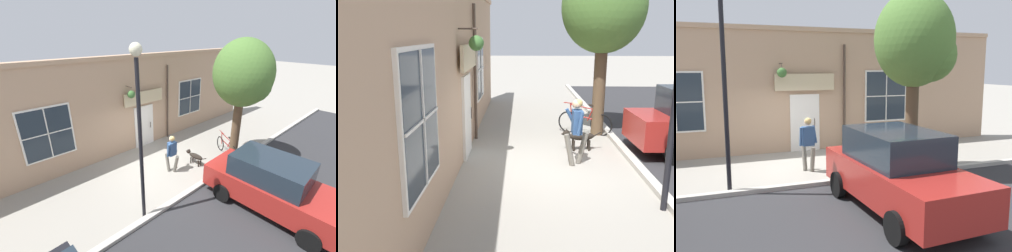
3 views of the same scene
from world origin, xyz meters
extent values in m
plane|color=gray|center=(0.00, 0.00, 0.00)|extent=(90.00, 90.00, 0.00)
cube|color=#B2ADA3|center=(2.00, 0.00, 0.06)|extent=(0.20, 28.00, 0.12)
cube|color=tan|center=(-2.35, 0.00, 2.18)|extent=(0.30, 18.00, 4.35)
cube|color=tan|center=(-2.35, 0.00, 4.43)|extent=(0.42, 18.00, 0.16)
cube|color=white|center=(-2.18, 0.79, 1.05)|extent=(0.10, 1.10, 2.10)
cube|color=#232D38|center=(-2.15, 0.79, 1.00)|extent=(0.03, 0.90, 1.90)
cylinder|color=#47382D|center=(-2.09, 1.14, 1.05)|extent=(0.03, 0.03, 0.30)
cube|color=beige|center=(-2.08, 0.79, 2.55)|extent=(0.08, 2.20, 0.60)
cylinder|color=#47382D|center=(-2.12, 2.33, 1.96)|extent=(0.09, 0.09, 3.92)
cylinder|color=#47382D|center=(-1.96, -0.10, 3.21)|extent=(0.44, 0.04, 0.04)
cylinder|color=#47382D|center=(-1.78, -0.10, 3.03)|extent=(0.01, 0.01, 0.34)
cone|color=#2D2823|center=(-1.78, -0.10, 2.81)|extent=(0.32, 0.32, 0.18)
sphere|color=#3D6B33|center=(-1.78, -0.10, 2.90)|extent=(0.34, 0.34, 0.34)
cube|color=white|center=(-2.18, -3.56, 1.95)|extent=(0.08, 1.82, 2.02)
cube|color=#232D38|center=(-2.15, -3.56, 1.95)|extent=(0.03, 1.70, 1.90)
cube|color=white|center=(-2.13, -3.56, 1.95)|extent=(0.04, 0.04, 1.90)
cube|color=white|center=(-2.13, -3.56, 1.95)|extent=(0.04, 1.70, 0.04)
cube|color=white|center=(-2.18, 4.12, 1.95)|extent=(0.08, 1.82, 2.02)
cube|color=#232D38|center=(-2.15, 4.12, 1.95)|extent=(0.03, 1.70, 1.90)
cube|color=white|center=(-2.13, 4.12, 1.95)|extent=(0.04, 0.04, 1.90)
cube|color=white|center=(-2.13, 4.12, 1.95)|extent=(0.04, 1.70, 0.04)
cylinder|color=#6B665B|center=(0.39, 0.07, 0.39)|extent=(0.29, 0.13, 0.79)
cylinder|color=#6B665B|center=(0.72, 0.23, 0.39)|extent=(0.29, 0.13, 0.79)
cube|color=#2D4C7A|center=(0.56, 0.15, 1.07)|extent=(0.22, 0.34, 0.57)
sphere|color=tan|center=(0.54, 0.15, 1.50)|extent=(0.21, 0.21, 0.21)
sphere|color=tan|center=(0.57, 0.15, 1.52)|extent=(0.20, 0.20, 0.20)
cylinder|color=#2D4C7A|center=(0.60, -0.08, 1.07)|extent=(0.16, 0.08, 0.57)
cylinder|color=#2D4C7A|center=(0.46, 0.38, 1.09)|extent=(0.33, 0.08, 0.52)
ellipsoid|color=black|center=(0.87, 1.30, 0.40)|extent=(0.72, 0.30, 0.22)
cylinder|color=black|center=(0.67, 1.21, 0.15)|extent=(0.06, 0.06, 0.30)
cylinder|color=black|center=(0.66, 1.36, 0.15)|extent=(0.06, 0.06, 0.30)
cylinder|color=black|center=(1.09, 1.24, 0.15)|extent=(0.06, 0.06, 0.30)
cylinder|color=black|center=(1.08, 1.39, 0.15)|extent=(0.06, 0.06, 0.30)
sphere|color=black|center=(0.46, 1.27, 0.48)|extent=(0.19, 0.19, 0.19)
cone|color=black|center=(0.35, 1.26, 0.46)|extent=(0.11, 0.10, 0.09)
cone|color=black|center=(0.47, 1.22, 0.57)|extent=(0.06, 0.06, 0.07)
cone|color=black|center=(0.47, 1.32, 0.57)|extent=(0.06, 0.06, 0.07)
cylinder|color=black|center=(1.30, 1.33, 0.45)|extent=(0.21, 0.05, 0.14)
cylinder|color=brown|center=(1.63, 3.02, 1.50)|extent=(0.37, 0.37, 3.01)
ellipsoid|color=#4C7533|center=(1.63, 3.02, 3.88)|extent=(2.48, 2.23, 2.73)
sphere|color=#4C7533|center=(1.92, 3.34, 3.44)|extent=(1.57, 1.57, 1.57)
torus|color=black|center=(0.76, 3.25, 0.33)|extent=(0.63, 0.39, 0.70)
torus|color=black|center=(1.73, 2.86, 0.33)|extent=(0.63, 0.39, 0.70)
cylinder|color=maroon|center=(1.25, 3.05, 0.53)|extent=(0.93, 0.40, 0.18)
cylinder|color=maroon|center=(1.42, 2.99, 0.67)|extent=(0.22, 0.12, 0.48)
cylinder|color=maroon|center=(1.20, 3.07, 0.85)|extent=(0.78, 0.34, 0.16)
cylinder|color=maroon|center=(0.84, 3.22, 0.65)|extent=(0.12, 0.08, 0.58)
cylinder|color=maroon|center=(0.80, 3.23, 0.95)|extent=(0.41, 0.25, 0.03)
ellipsoid|color=black|center=(1.42, 2.99, 0.93)|extent=(0.27, 0.18, 0.09)
cube|color=maroon|center=(4.30, 1.13, 0.69)|extent=(4.36, 1.92, 0.76)
cube|color=#1E2833|center=(4.09, 1.12, 1.41)|extent=(2.29, 1.63, 0.68)
cylinder|color=black|center=(5.60, 2.06, 0.31)|extent=(0.63, 0.20, 0.62)
cylinder|color=black|center=(5.67, 0.30, 0.31)|extent=(0.63, 0.20, 0.62)
cylinder|color=black|center=(2.94, 1.96, 0.31)|extent=(0.63, 0.20, 0.62)
cylinder|color=black|center=(3.01, 0.20, 0.31)|extent=(0.63, 0.20, 0.62)
cylinder|color=black|center=(1.82, -2.22, 2.41)|extent=(0.11, 0.11, 4.83)
sphere|color=beige|center=(1.82, -2.22, 5.01)|extent=(0.32, 0.32, 0.32)
camera|label=1|loc=(6.37, -5.34, 5.34)|focal=24.00mm
camera|label=2|loc=(-0.79, -8.54, 3.12)|focal=40.00mm
camera|label=3|loc=(11.11, -2.77, 3.11)|focal=40.00mm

